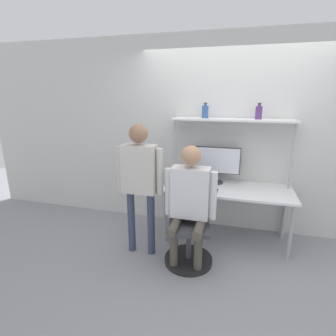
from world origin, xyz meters
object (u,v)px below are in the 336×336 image
at_px(cell_phone, 215,191).
at_px(person_standing, 140,174).
at_px(monitor, 216,163).
at_px(bottle_blue, 205,112).
at_px(laptop, 193,182).
at_px(person_seated, 190,197).
at_px(bottle_purple, 259,112).
at_px(office_chair, 189,238).

bearing_deg(cell_phone, person_standing, -151.62).
relative_size(monitor, bottle_blue, 3.27).
height_order(laptop, person_standing, person_standing).
distance_m(monitor, person_seated, 0.90).
relative_size(laptop, person_standing, 0.21).
relative_size(cell_phone, bottle_purple, 0.76).
bearing_deg(person_seated, bottle_blue, 88.45).
height_order(monitor, person_seated, person_seated).
bearing_deg(cell_phone, monitor, 96.55).
xyz_separation_m(office_chair, bottle_blue, (0.03, 0.82, 1.40)).
bearing_deg(bottle_purple, laptop, -160.56).
height_order(monitor, cell_phone, monitor).
distance_m(laptop, office_chair, 0.75).
xyz_separation_m(laptop, cell_phone, (0.30, -0.08, -0.06)).
xyz_separation_m(monitor, bottle_blue, (-0.17, 0.00, 0.68)).
bearing_deg(monitor, bottle_purple, 0.44).
xyz_separation_m(person_seated, person_standing, (-0.61, 0.07, 0.19)).
height_order(cell_phone, bottle_purple, bottle_purple).
xyz_separation_m(cell_phone, person_seated, (-0.24, -0.52, 0.09)).
height_order(cell_phone, person_seated, person_seated).
height_order(monitor, office_chair, monitor).
bearing_deg(person_standing, laptop, 44.50).
relative_size(cell_phone, person_seated, 0.11).
distance_m(monitor, office_chair, 1.11).
bearing_deg(person_seated, bottle_purple, 51.43).
height_order(person_standing, bottle_blue, bottle_blue).
xyz_separation_m(cell_phone, person_standing, (-0.84, -0.45, 0.28)).
xyz_separation_m(person_seated, bottle_purple, (0.69, 0.87, 0.87)).
bearing_deg(bottle_purple, person_standing, -148.37).
xyz_separation_m(cell_phone, bottle_blue, (-0.21, 0.34, 0.96)).
bearing_deg(monitor, office_chair, -104.00).
relative_size(monitor, person_seated, 0.46).
xyz_separation_m(laptop, bottle_purple, (0.76, 0.27, 0.90)).
bearing_deg(office_chair, bottle_purple, 49.59).
relative_size(person_standing, bottle_blue, 8.08).
bearing_deg(cell_phone, person_seated, -114.24).
distance_m(cell_phone, person_standing, 1.00).
distance_m(monitor, bottle_purple, 0.84).
height_order(person_seated, bottle_blue, bottle_blue).
height_order(laptop, office_chair, laptop).
xyz_separation_m(bottle_blue, bottle_purple, (0.67, 0.00, 0.00)).
bearing_deg(cell_phone, bottle_purple, 37.07).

